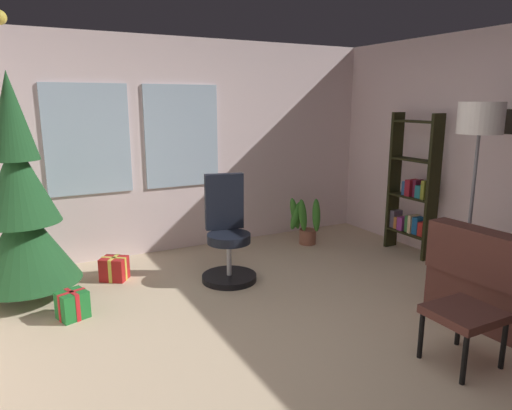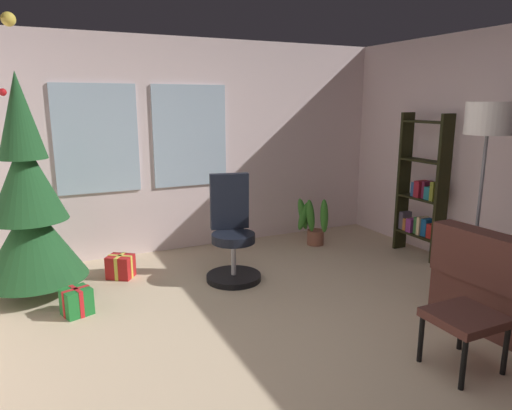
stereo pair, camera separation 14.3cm
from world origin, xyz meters
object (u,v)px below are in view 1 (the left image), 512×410
(gift_box_green, at_px, (73,305))
(bookshelf, at_px, (413,193))
(gift_box_red, at_px, (114,269))
(floor_lamp, at_px, (479,130))
(holiday_tree, at_px, (21,210))
(footstool, at_px, (464,317))
(potted_plant, at_px, (304,222))
(office_chair, at_px, (227,240))

(gift_box_green, height_order, bookshelf, bookshelf)
(gift_box_red, relative_size, floor_lamp, 0.18)
(bookshelf, xyz_separation_m, floor_lamp, (-0.45, -1.14, 0.81))
(holiday_tree, bearing_deg, bookshelf, -9.43)
(holiday_tree, relative_size, floor_lamp, 1.41)
(footstool, height_order, potted_plant, potted_plant)
(holiday_tree, bearing_deg, floor_lamp, -26.41)
(footstool, height_order, gift_box_red, footstool)
(gift_box_green, relative_size, floor_lamp, 0.15)
(gift_box_green, relative_size, office_chair, 0.26)
(floor_lamp, bearing_deg, footstool, -142.24)
(footstool, xyz_separation_m, floor_lamp, (1.05, 0.81, 1.20))
(footstool, xyz_separation_m, potted_plant, (0.57, 2.83, -0.06))
(floor_lamp, bearing_deg, gift_box_green, 160.56)
(gift_box_green, distance_m, office_chair, 1.58)
(gift_box_red, bearing_deg, footstool, -56.03)
(gift_box_red, xyz_separation_m, bookshelf, (3.34, -0.77, 0.62))
(footstool, distance_m, floor_lamp, 1.79)
(holiday_tree, xyz_separation_m, office_chair, (1.84, -0.43, -0.43))
(gift_box_green, relative_size, potted_plant, 0.45)
(gift_box_green, distance_m, floor_lamp, 3.85)
(footstool, height_order, floor_lamp, floor_lamp)
(holiday_tree, distance_m, floor_lamp, 4.16)
(holiday_tree, distance_m, bookshelf, 4.18)
(floor_lamp, xyz_separation_m, potted_plant, (-0.48, 2.02, -1.26))
(gift_box_red, height_order, bookshelf, bookshelf)
(office_chair, relative_size, bookshelf, 0.65)
(office_chair, bearing_deg, bookshelf, -6.43)
(footstool, bearing_deg, bookshelf, 52.41)
(footstool, relative_size, floor_lamp, 0.25)
(office_chair, xyz_separation_m, potted_plant, (1.35, 0.62, -0.13))
(gift_box_red, relative_size, bookshelf, 0.19)
(potted_plant, bearing_deg, gift_box_red, -177.41)
(gift_box_green, bearing_deg, potted_plant, 15.96)
(potted_plant, bearing_deg, office_chair, -155.42)
(holiday_tree, height_order, gift_box_green, holiday_tree)
(gift_box_green, distance_m, bookshelf, 3.87)
(floor_lamp, bearing_deg, office_chair, 142.74)
(floor_lamp, bearing_deg, gift_box_red, 146.53)
(holiday_tree, bearing_deg, footstool, -45.19)
(footstool, bearing_deg, potted_plant, 78.64)
(footstool, distance_m, office_chair, 2.35)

